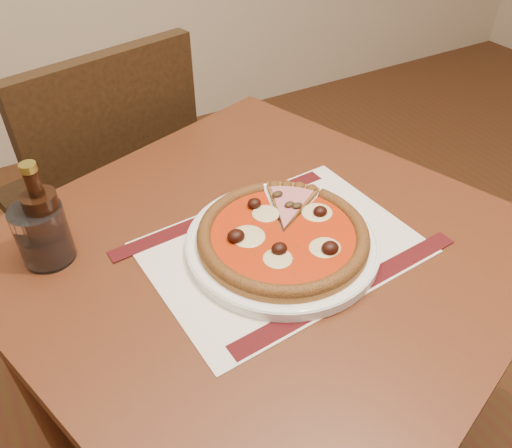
{
  "coord_description": "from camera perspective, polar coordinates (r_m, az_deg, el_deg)",
  "views": [
    {
      "loc": [
        -0.83,
        0.66,
        1.32
      ],
      "look_at": [
        -0.51,
        1.22,
        0.78
      ],
      "focal_mm": 35.0,
      "sensor_mm": 36.0,
      "label": 1
    }
  ],
  "objects": [
    {
      "name": "pizza",
      "position": [
        0.82,
        3.1,
        -1.19
      ],
      "size": [
        0.28,
        0.28,
        0.04
      ],
      "color": "#976324",
      "rests_on": "plate"
    },
    {
      "name": "table",
      "position": [
        0.91,
        0.63,
        -7.04
      ],
      "size": [
        1.0,
        1.0,
        0.75
      ],
      "rotation": [
        0.0,
        0.0,
        0.31
      ],
      "color": "#5D2916",
      "rests_on": "ground"
    },
    {
      "name": "placemat",
      "position": [
        0.84,
        3.03,
        -2.71
      ],
      "size": [
        0.45,
        0.34,
        0.0
      ],
      "primitive_type": "cube",
      "rotation": [
        0.0,
        0.0,
        0.06
      ],
      "color": "white",
      "rests_on": "table"
    },
    {
      "name": "plate",
      "position": [
        0.83,
        3.05,
        -2.2
      ],
      "size": [
        0.32,
        0.32,
        0.02
      ],
      "primitive_type": "cylinder",
      "color": "white",
      "rests_on": "placemat"
    },
    {
      "name": "water_glass",
      "position": [
        0.85,
        -23.17,
        -1.08
      ],
      "size": [
        0.11,
        0.11,
        0.1
      ],
      "primitive_type": "cylinder",
      "rotation": [
        0.0,
        0.0,
        0.41
      ],
      "color": "white",
      "rests_on": "table"
    },
    {
      "name": "ham_slice",
      "position": [
        0.89,
        4.2,
        2.77
      ],
      "size": [
        0.12,
        0.13,
        0.02
      ],
      "rotation": [
        0.0,
        0.0,
        0.87
      ],
      "color": "#976324",
      "rests_on": "plate"
    },
    {
      "name": "chair_far",
      "position": [
        1.4,
        -16.54,
        3.93
      ],
      "size": [
        0.53,
        0.53,
        0.93
      ],
      "rotation": [
        0.0,
        0.0,
        3.38
      ],
      "color": "black",
      "rests_on": "ground"
    },
    {
      "name": "bottle",
      "position": [
        0.84,
        -22.75,
        0.17
      ],
      "size": [
        0.05,
        0.05,
        0.18
      ],
      "color": "#361A0D",
      "rests_on": "table"
    }
  ]
}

